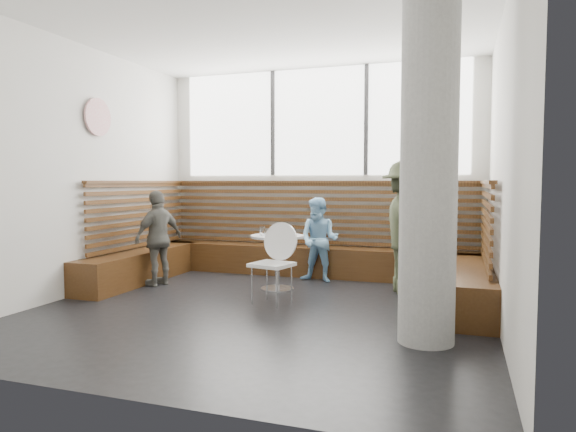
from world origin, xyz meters
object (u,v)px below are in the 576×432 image
(child_back, at_px, (319,240))
(adult_man, at_px, (407,227))
(concrete_column, at_px, (429,164))
(cafe_chair, at_px, (274,256))
(cafe_table, at_px, (277,251))
(child_left, at_px, (159,238))

(child_back, bearing_deg, adult_man, -10.85)
(concrete_column, distance_m, cafe_chair, 2.32)
(cafe_table, relative_size, child_left, 0.55)
(cafe_table, bearing_deg, child_left, -171.97)
(child_left, bearing_deg, child_back, 132.45)
(concrete_column, xyz_separation_m, adult_man, (-0.38, 2.02, -0.73))
(cafe_chair, distance_m, child_left, 1.94)
(cafe_table, height_order, child_back, child_back)
(concrete_column, height_order, adult_man, concrete_column)
(concrete_column, bearing_deg, adult_man, 100.63)
(cafe_chair, relative_size, adult_man, 0.55)
(concrete_column, xyz_separation_m, cafe_table, (-2.03, 1.69, -1.07))
(cafe_table, bearing_deg, child_back, 61.91)
(adult_man, bearing_deg, concrete_column, 170.32)
(child_back, distance_m, child_left, 2.27)
(concrete_column, height_order, child_left, concrete_column)
(concrete_column, distance_m, adult_man, 2.18)
(cafe_table, bearing_deg, concrete_column, -39.76)
(cafe_chair, height_order, child_left, child_left)
(adult_man, height_order, child_back, adult_man)
(adult_man, bearing_deg, cafe_chair, 104.89)
(cafe_chair, bearing_deg, child_left, 179.65)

